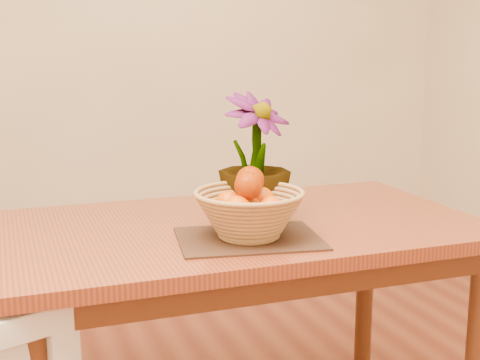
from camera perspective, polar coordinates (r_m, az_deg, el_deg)
name	(u,v)px	position (r m, az deg, el deg)	size (l,w,h in m)	color
wall_back	(120,29)	(3.81, -10.23, 12.53)	(4.00, 0.02, 2.70)	#FEEAC1
table	(242,251)	(2.01, 0.17, -6.05)	(1.40, 0.80, 0.75)	maroon
placemat	(249,239)	(1.81, 0.78, -5.02)	(0.38, 0.29, 0.01)	#341C13
wicker_basket	(249,216)	(1.79, 0.78, -3.09)	(0.30, 0.30, 0.12)	#A47144
orange_pile	(249,195)	(1.78, 0.79, -1.28)	(0.18, 0.17, 0.14)	#DC4E03
potted_plant	(255,158)	(1.95, 1.26, 1.85)	(0.21, 0.21, 0.38)	#144715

